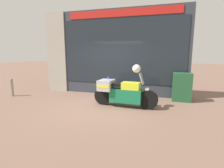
{
  "coord_description": "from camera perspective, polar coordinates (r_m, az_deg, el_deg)",
  "views": [
    {
      "loc": [
        2.38,
        -5.99,
        1.93
      ],
      "look_at": [
        0.42,
        0.54,
        0.73
      ],
      "focal_mm": 28.0,
      "sensor_mm": 36.0,
      "label": 1
    }
  ],
  "objects": [
    {
      "name": "utility_cabinet",
      "position": [
        7.59,
        21.87,
        -0.97
      ],
      "size": [
        0.72,
        0.44,
        1.15
      ],
      "primitive_type": "cube",
      "color": "#235633",
      "rests_on": "ground"
    },
    {
      "name": "shop_building",
      "position": [
        8.48,
        -2.92,
        10.17
      ],
      "size": [
        6.85,
        0.55,
        3.89
      ],
      "color": "#333842",
      "rests_on": "ground"
    },
    {
      "name": "ground_plane",
      "position": [
        6.73,
        -4.74,
        -6.68
      ],
      "size": [
        60.0,
        60.0,
        0.0
      ],
      "primitive_type": "plane",
      "color": "#7A5B4C"
    },
    {
      "name": "paramedic_motorcycle",
      "position": [
        6.36,
        2.92,
        -2.51
      ],
      "size": [
        2.37,
        0.69,
        1.26
      ],
      "rotation": [
        0.0,
        0.0,
        -0.05
      ],
      "color": "black",
      "rests_on": "ground"
    },
    {
      "name": "street_bollard",
      "position": [
        9.11,
        -29.88,
        -0.79
      ],
      "size": [
        0.13,
        0.13,
        0.83
      ],
      "color": "gray",
      "rests_on": "ground"
    },
    {
      "name": "white_helmet",
      "position": [
        6.09,
        8.01,
        5.01
      ],
      "size": [
        0.29,
        0.29,
        0.29
      ],
      "primitive_type": "sphere",
      "color": "white",
      "rests_on": "paramedic_motorcycle"
    },
    {
      "name": "window_display",
      "position": [
        8.38,
        3.14,
        -0.08
      ],
      "size": [
        5.36,
        0.3,
        1.93
      ],
      "color": "slate",
      "rests_on": "ground"
    }
  ]
}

